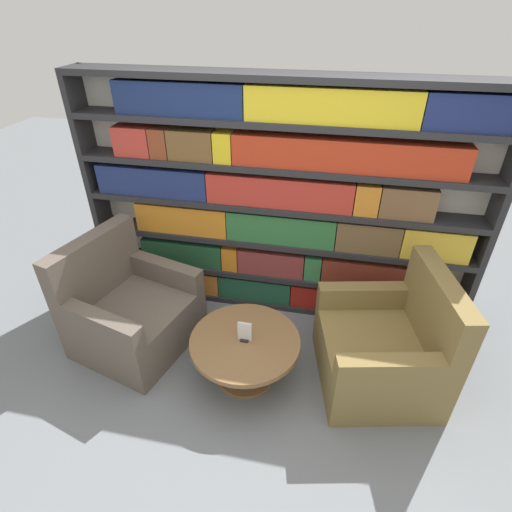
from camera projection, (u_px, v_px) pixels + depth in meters
name	position (u px, v px, depth m)	size (l,w,h in m)	color
ground_plane	(247.00, 406.00, 2.93)	(14.00, 14.00, 0.00)	slate
bookshelf	(279.00, 205.00, 3.39)	(3.39, 0.30, 2.07)	silver
armchair_left	(130.00, 312.00, 3.33)	(1.03, 1.06, 0.95)	brown
armchair_right	(385.00, 349.00, 2.98)	(0.99, 1.03, 0.95)	olive
coffee_table	(245.00, 350.00, 3.01)	(0.82, 0.82, 0.39)	brown
table_sign	(245.00, 333.00, 2.91)	(0.10, 0.06, 0.17)	black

